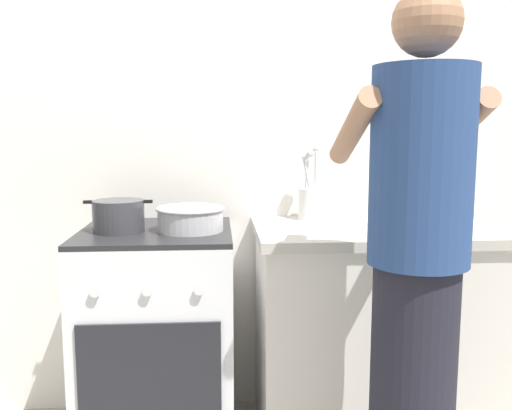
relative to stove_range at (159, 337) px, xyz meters
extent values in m
cube|color=silver|center=(0.55, 0.35, 0.80)|extent=(3.20, 0.10, 2.50)
cube|color=silver|center=(0.90, 0.00, -0.02)|extent=(0.96, 0.56, 0.86)
cube|color=#B7B2A8|center=(0.90, 0.00, 0.43)|extent=(1.00, 0.60, 0.04)
cube|color=silver|center=(0.00, 0.00, -0.01)|extent=(0.60, 0.60, 0.88)
cube|color=#232326|center=(0.00, 0.00, 0.44)|extent=(0.60, 0.60, 0.02)
cube|color=black|center=(0.00, -0.30, -0.03)|extent=(0.51, 0.01, 0.40)
cylinder|color=silver|center=(-0.18, -0.31, 0.29)|extent=(0.04, 0.01, 0.04)
cylinder|color=silver|center=(0.00, -0.31, 0.29)|extent=(0.04, 0.01, 0.04)
cylinder|color=silver|center=(0.18, -0.31, 0.29)|extent=(0.04, 0.01, 0.04)
cylinder|color=#38383D|center=(-0.14, -0.03, 0.51)|extent=(0.20, 0.20, 0.12)
cube|color=black|center=(-0.25, -0.03, 0.57)|extent=(0.04, 0.02, 0.01)
cube|color=black|center=(-0.03, -0.03, 0.57)|extent=(0.04, 0.02, 0.01)
cylinder|color=#B7B7BC|center=(0.14, -0.03, 0.50)|extent=(0.26, 0.26, 0.09)
torus|color=#B7B7BC|center=(0.14, -0.03, 0.54)|extent=(0.27, 0.27, 0.01)
cylinder|color=silver|center=(0.65, 0.20, 0.52)|extent=(0.10, 0.10, 0.14)
cylinder|color=#B7BABF|center=(0.65, 0.19, 0.60)|extent=(0.07, 0.04, 0.26)
sphere|color=#B7BABF|center=(0.65, 0.19, 0.74)|extent=(0.03, 0.03, 0.03)
cylinder|color=silver|center=(0.64, 0.22, 0.59)|extent=(0.03, 0.04, 0.24)
sphere|color=silver|center=(0.64, 0.22, 0.73)|extent=(0.03, 0.03, 0.03)
cylinder|color=silver|center=(0.68, 0.20, 0.61)|extent=(0.02, 0.05, 0.29)
sphere|color=silver|center=(0.68, 0.20, 0.77)|extent=(0.03, 0.03, 0.03)
cylinder|color=silver|center=(0.93, 0.03, 0.49)|extent=(0.04, 0.04, 0.08)
cylinder|color=red|center=(0.93, 0.03, 0.54)|extent=(0.04, 0.04, 0.02)
cylinder|color=gold|center=(1.09, 0.00, 0.55)|extent=(0.06, 0.06, 0.20)
cylinder|color=gold|center=(1.09, 0.00, 0.67)|extent=(0.03, 0.03, 0.04)
cylinder|color=black|center=(1.09, 0.00, 0.70)|extent=(0.03, 0.03, 0.02)
cylinder|color=black|center=(0.84, -0.62, 0.00)|extent=(0.26, 0.26, 0.90)
cylinder|color=navy|center=(0.84, -0.62, 0.74)|extent=(0.30, 0.30, 0.58)
sphere|color=#A07254|center=(0.84, -0.62, 1.15)|extent=(0.20, 0.20, 0.20)
cylinder|color=#A07254|center=(0.67, -0.48, 0.85)|extent=(0.07, 0.41, 0.24)
cylinder|color=#A07254|center=(1.01, -0.48, 0.85)|extent=(0.07, 0.41, 0.24)
camera|label=1|loc=(0.25, -2.19, 0.85)|focal=38.65mm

